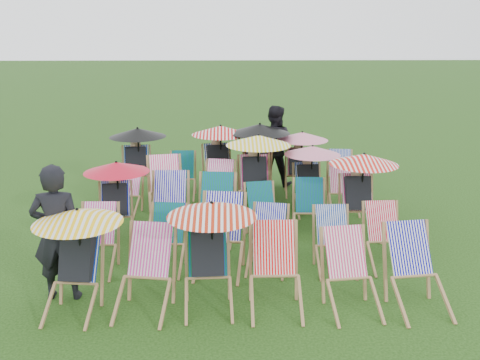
{
  "coord_description": "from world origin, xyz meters",
  "views": [
    {
      "loc": [
        -0.24,
        -8.02,
        3.25
      ],
      "look_at": [
        -0.02,
        0.26,
        0.9
      ],
      "focal_mm": 40.0,
      "sensor_mm": 36.0,
      "label": 1
    }
  ],
  "objects_px": {
    "deckchair_29": "(340,173)",
    "deckchair_0": "(75,260)",
    "deckchair_5": "(418,271)",
    "person_left": "(57,233)",
    "person_rear": "(274,146)"
  },
  "relations": [
    {
      "from": "deckchair_29",
      "to": "deckchair_0",
      "type": "bearing_deg",
      "value": -124.97
    },
    {
      "from": "deckchair_5",
      "to": "person_left",
      "type": "bearing_deg",
      "value": 167.97
    },
    {
      "from": "deckchair_29",
      "to": "person_rear",
      "type": "distance_m",
      "value": 1.54
    },
    {
      "from": "person_rear",
      "to": "deckchair_29",
      "type": "bearing_deg",
      "value": 169.74
    },
    {
      "from": "deckchair_29",
      "to": "person_left",
      "type": "bearing_deg",
      "value": -128.93
    },
    {
      "from": "deckchair_29",
      "to": "person_rear",
      "type": "relative_size",
      "value": 0.49
    },
    {
      "from": "deckchair_0",
      "to": "person_left",
      "type": "xyz_separation_m",
      "value": [
        -0.28,
        0.32,
        0.21
      ]
    },
    {
      "from": "deckchair_0",
      "to": "deckchair_29",
      "type": "relative_size",
      "value": 1.46
    },
    {
      "from": "deckchair_29",
      "to": "deckchair_5",
      "type": "bearing_deg",
      "value": -83.95
    },
    {
      "from": "deckchair_29",
      "to": "person_left",
      "type": "distance_m",
      "value": 6.14
    },
    {
      "from": "deckchair_5",
      "to": "person_left",
      "type": "height_order",
      "value": "person_left"
    },
    {
      "from": "deckchair_0",
      "to": "deckchair_5",
      "type": "height_order",
      "value": "deckchair_0"
    },
    {
      "from": "deckchair_5",
      "to": "person_left",
      "type": "distance_m",
      "value": 4.36
    },
    {
      "from": "person_left",
      "to": "person_rear",
      "type": "relative_size",
      "value": 1.01
    },
    {
      "from": "deckchair_5",
      "to": "person_rear",
      "type": "distance_m",
      "value": 5.51
    }
  ]
}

